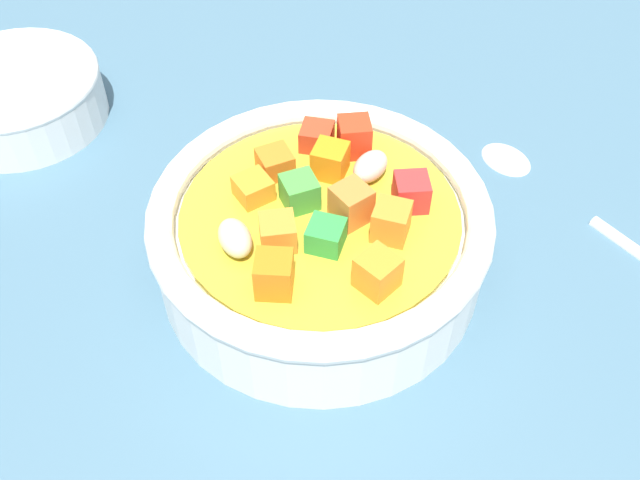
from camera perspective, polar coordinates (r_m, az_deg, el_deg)
ground_plane at (r=41.21cm, az=-0.00°, el=-3.17°), size 140.00×140.00×2.00cm
soup_bowl_main at (r=38.24cm, az=0.02°, el=0.45°), size 17.73×17.73×6.50cm
spoon at (r=45.39cm, az=20.95°, el=1.51°), size 15.56×17.14×0.78cm
side_bowl_small at (r=52.52cm, az=-22.57°, el=10.41°), size 11.06×11.06×3.66cm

